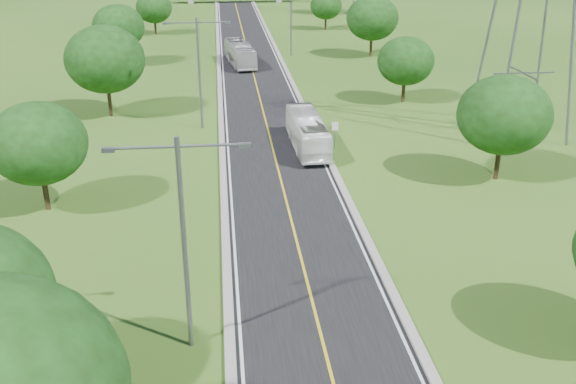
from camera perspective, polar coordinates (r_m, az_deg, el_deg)
name	(u,v)px	position (r m, az deg, el deg)	size (l,w,h in m)	color
ground	(257,87)	(74.85, -2.79, 9.29)	(260.00, 260.00, 0.00)	#2C5217
road	(254,75)	(80.67, -3.06, 10.32)	(8.00, 150.00, 0.06)	black
curb_left	(219,75)	(80.55, -6.13, 10.26)	(0.50, 150.00, 0.22)	gray
curb_right	(288,74)	(80.99, -0.01, 10.47)	(0.50, 150.00, 0.22)	gray
speed_limit_sign	(335,131)	(53.94, 4.20, 5.46)	(0.55, 0.09, 2.40)	slate
streetlight_near_left	(183,229)	(27.40, -9.31, -3.22)	(5.90, 0.25, 10.00)	slate
streetlight_mid_left	(199,64)	(58.81, -7.93, 11.18)	(5.90, 0.25, 10.00)	slate
streetlight_far_right	(291,12)	(91.90, 0.29, 15.69)	(5.90, 0.25, 10.00)	slate
tree_lb	(38,143)	(44.28, -21.35, 4.04)	(6.30, 6.30, 7.33)	black
tree_lc	(105,59)	(64.67, -15.96, 11.28)	(7.56, 7.56, 8.79)	black
tree_ld	(118,27)	(88.44, -14.85, 14.00)	(6.72, 6.72, 7.82)	black
tree_le	(154,8)	(111.85, -11.83, 15.75)	(5.88, 5.88, 6.84)	black
tree_rb	(504,115)	(48.86, 18.65, 6.51)	(6.72, 6.72, 7.82)	black
tree_rc	(406,61)	(68.70, 10.41, 11.38)	(5.88, 5.88, 6.84)	black
tree_rd	(372,18)	(91.92, 7.51, 15.08)	(7.14, 7.14, 8.30)	black
tree_re	(326,6)	(114.93, 3.40, 16.21)	(5.46, 5.46, 6.35)	black
bus_outbound	(307,132)	(53.90, 1.73, 5.36)	(2.38, 10.17, 2.83)	white
bus_inbound	(240,53)	(86.33, -4.29, 12.18)	(2.51, 10.72, 2.99)	beige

